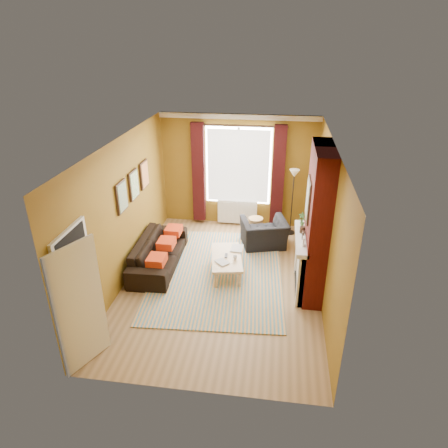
{
  "coord_description": "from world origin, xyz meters",
  "views": [
    {
      "loc": [
        0.99,
        -6.64,
        4.5
      ],
      "look_at": [
        0.0,
        0.25,
        1.15
      ],
      "focal_mm": 32.0,
      "sensor_mm": 36.0,
      "label": 1
    }
  ],
  "objects": [
    {
      "name": "book_a",
      "position": [
        -0.08,
        -0.02,
        0.41
      ],
      "size": [
        0.33,
        0.33,
        0.03
      ],
      "primitive_type": "imported",
      "rotation": [
        0.0,
        0.0,
        0.79
      ],
      "color": "#999999",
      "rests_on": "coffee_table"
    },
    {
      "name": "floor_lamp",
      "position": [
        1.35,
        2.34,
        1.29
      ],
      "size": [
        0.3,
        0.3,
        1.64
      ],
      "rotation": [
        0.0,
        0.0,
        0.28
      ],
      "color": "black",
      "rests_on": "ground"
    },
    {
      "name": "sofa",
      "position": [
        -1.42,
        0.42,
        0.31
      ],
      "size": [
        0.88,
        2.13,
        0.61
      ],
      "primitive_type": "imported",
      "rotation": [
        0.0,
        0.0,
        1.6
      ],
      "color": "black",
      "rests_on": "ground"
    },
    {
      "name": "coffee_table",
      "position": [
        0.04,
        0.31,
        0.35
      ],
      "size": [
        0.79,
        1.27,
        0.39
      ],
      "rotation": [
        0.0,
        0.0,
        0.18
      ],
      "color": "tan",
      "rests_on": "ground"
    },
    {
      "name": "striped_rug",
      "position": [
        -0.14,
        0.28,
        0.01
      ],
      "size": [
        2.85,
        3.79,
        0.02
      ],
      "rotation": [
        0.0,
        0.0,
        0.06
      ],
      "color": "teal",
      "rests_on": "ground"
    },
    {
      "name": "mug",
      "position": [
        0.23,
        0.21,
        0.44
      ],
      "size": [
        0.12,
        0.12,
        0.08
      ],
      "primitive_type": "imported",
      "rotation": [
        0.0,
        0.0,
        0.45
      ],
      "color": "#999999",
      "rests_on": "coffee_table"
    },
    {
      "name": "wicker_stool",
      "position": [
        0.51,
        2.14,
        0.22
      ],
      "size": [
        0.44,
        0.44,
        0.44
      ],
      "rotation": [
        0.0,
        0.0,
        0.3
      ],
      "color": "olive",
      "rests_on": "ground"
    },
    {
      "name": "ground",
      "position": [
        0.0,
        0.0,
        0.0
      ],
      "size": [
        5.5,
        5.5,
        0.0
      ],
      "primitive_type": "plane",
      "color": "brown",
      "rests_on": "ground"
    },
    {
      "name": "book_b",
      "position": [
        0.09,
        0.66,
        0.41
      ],
      "size": [
        0.26,
        0.34,
        0.03
      ],
      "primitive_type": "imported",
      "rotation": [
        0.0,
        0.0,
        -0.04
      ],
      "color": "#999999",
      "rests_on": "coffee_table"
    },
    {
      "name": "room_walls",
      "position": [
        0.63,
        0.28,
        1.38
      ],
      "size": [
        3.82,
        5.54,
        2.83
      ],
      "color": "brown",
      "rests_on": "ground"
    },
    {
      "name": "armchair",
      "position": [
        0.74,
        1.58,
        0.32
      ],
      "size": [
        1.2,
        1.12,
        0.65
      ],
      "primitive_type": "imported",
      "rotation": [
        0.0,
        0.0,
        3.42
      ],
      "color": "black",
      "rests_on": "ground"
    },
    {
      "name": "tv_remote",
      "position": [
        0.03,
        0.32,
        0.41
      ],
      "size": [
        0.07,
        0.17,
        0.02
      ],
      "rotation": [
        0.0,
        0.0,
        0.07
      ],
      "color": "#252528",
      "rests_on": "coffee_table"
    }
  ]
}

